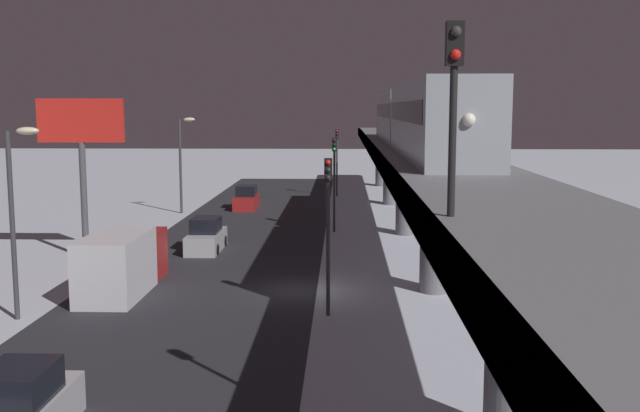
{
  "coord_description": "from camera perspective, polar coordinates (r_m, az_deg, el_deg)",
  "views": [
    {
      "loc": [
        -2.16,
        33.06,
        8.35
      ],
      "look_at": [
        -0.57,
        -17.5,
        1.62
      ],
      "focal_mm": 41.2,
      "sensor_mm": 36.0,
      "label": 1
    }
  ],
  "objects": [
    {
      "name": "traffic_light_far",
      "position": [
        69.95,
        1.32,
        4.17
      ],
      "size": [
        0.32,
        0.44,
        6.4
      ],
      "color": "#2D2D2D",
      "rests_on": "ground_plane"
    },
    {
      "name": "ground_plane",
      "position": [
        34.16,
        -1.89,
        -6.57
      ],
      "size": [
        240.0,
        240.0,
        0.0
      ],
      "primitive_type": "plane",
      "color": "silver"
    },
    {
      "name": "sedan_red",
      "position": [
        61.77,
        -5.73,
        0.52
      ],
      "size": [
        1.8,
        4.16,
        1.97
      ],
      "color": "#A51E1E",
      "rests_on": "ground_plane"
    },
    {
      "name": "traffic_light_mid",
      "position": [
        49.57,
        1.12,
        2.77
      ],
      "size": [
        0.32,
        0.44,
        6.4
      ],
      "color": "#2D2D2D",
      "rests_on": "ground_plane"
    },
    {
      "name": "street_lamp_near",
      "position": [
        31.02,
        -22.49,
        0.45
      ],
      "size": [
        1.35,
        0.44,
        7.65
      ],
      "color": "#38383D",
      "rests_on": "ground_plane"
    },
    {
      "name": "subway_train",
      "position": [
        43.47,
        7.43,
        6.9
      ],
      "size": [
        2.94,
        36.87,
        3.4
      ],
      "color": "#999EA8",
      "rests_on": "elevated_railway"
    },
    {
      "name": "avenue_asphalt",
      "position": [
        34.74,
        -9.4,
        -6.43
      ],
      "size": [
        11.0,
        108.56,
        0.01
      ],
      "primitive_type": "cube",
      "color": "#28282D",
      "rests_on": "ground_plane"
    },
    {
      "name": "box_truck",
      "position": [
        34.9,
        -15.07,
        -4.26
      ],
      "size": [
        2.4,
        7.4,
        2.8
      ],
      "color": "#A51E1E",
      "rests_on": "ground_plane"
    },
    {
      "name": "traffic_light_near",
      "position": [
        29.27,
        0.64,
        -0.58
      ],
      "size": [
        0.32,
        0.44,
        6.4
      ],
      "color": "#2D2D2D",
      "rests_on": "ground_plane"
    },
    {
      "name": "commercial_billboard",
      "position": [
        42.64,
        -18.05,
        5.16
      ],
      "size": [
        4.8,
        0.36,
        8.9
      ],
      "color": "#4C4C51",
      "rests_on": "ground_plane"
    },
    {
      "name": "street_lamp_far",
      "position": [
        59.55,
        -10.6,
        4.04
      ],
      "size": [
        1.35,
        0.44,
        7.65
      ],
      "color": "#38383D",
      "rests_on": "ground_plane"
    },
    {
      "name": "rail_signal",
      "position": [
        15.45,
        10.36,
        9.25
      ],
      "size": [
        0.36,
        0.41,
        4.0
      ],
      "color": "black",
      "rests_on": "elevated_railway"
    },
    {
      "name": "sedan_silver_2",
      "position": [
        20.53,
        -22.3,
        -14.6
      ],
      "size": [
        1.8,
        4.31,
        1.97
      ],
      "color": "#B2B2B7",
      "rests_on": "ground_plane"
    },
    {
      "name": "elevated_railway",
      "position": [
        33.45,
        8.89,
        2.23
      ],
      "size": [
        5.0,
        108.56,
        6.11
      ],
      "color": "slate",
      "rests_on": "ground_plane"
    },
    {
      "name": "sedan_silver",
      "position": [
        43.95,
        -8.83,
        -2.43
      ],
      "size": [
        1.91,
        4.53,
        1.97
      ],
      "color": "#B2B2B7",
      "rests_on": "ground_plane"
    }
  ]
}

